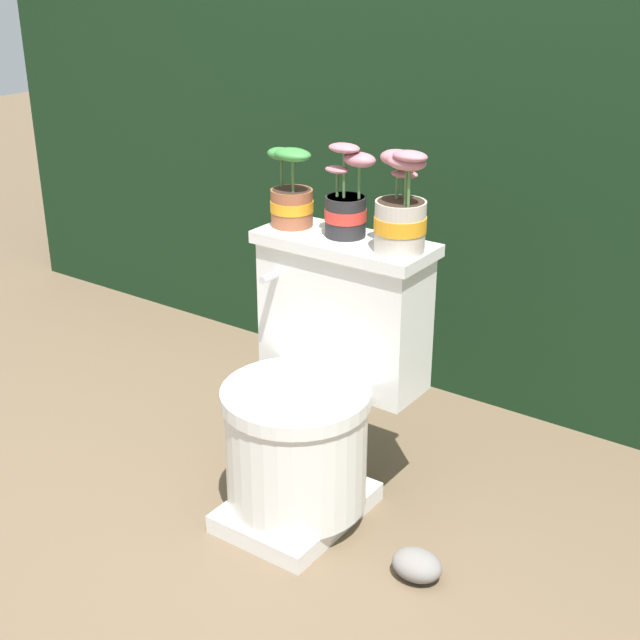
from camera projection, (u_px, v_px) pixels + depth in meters
The scene contains 7 objects.
ground_plane at pixel (306, 508), 2.31m from camera, with size 12.00×12.00×0.00m, color brown.
hedge_backdrop at pixel (513, 129), 2.84m from camera, with size 3.91×0.70×1.59m.
toilet at pixel (314, 398), 2.22m from camera, with size 0.45×0.49×0.69m.
potted_plant_left at pixel (291, 196), 2.22m from camera, with size 0.14×0.11×0.20m.
potted_plant_midleft at pixel (347, 204), 2.14m from camera, with size 0.13×0.10×0.23m.
potted_plant_middle at pixel (401, 212), 2.03m from camera, with size 0.14×0.12×0.25m.
garden_stone at pixel (417, 565), 2.05m from camera, with size 0.12×0.10×0.07m.
Camera 1 is at (1.14, -1.55, 1.37)m, focal length 50.00 mm.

